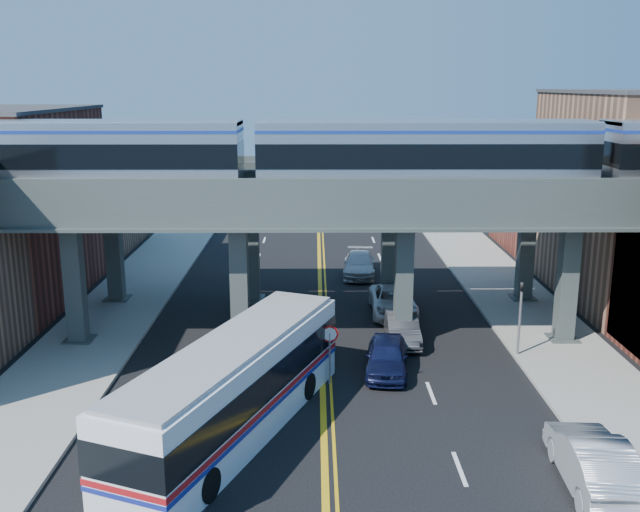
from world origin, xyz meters
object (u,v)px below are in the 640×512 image
object	(u,v)px
car_lane_a	(387,356)
car_lane_b	(402,328)
transit_train	(424,154)
stop_sign	(330,345)
traffic_signal	(520,310)
transit_bus	(234,389)
car_lane_d	(359,264)
car_parked_curb	(594,461)
car_lane_c	(393,301)

from	to	relation	value
car_lane_a	car_lane_b	world-z (taller)	car_lane_a
transit_train	stop_sign	xyz separation A→B (m)	(-4.50, -5.00, -7.55)
traffic_signal	car_lane_a	distance (m)	6.77
car_lane_b	traffic_signal	bearing A→B (deg)	-21.60
transit_train	transit_bus	xyz separation A→B (m)	(-8.06, -9.42, -7.56)
transit_bus	car_lane_a	bearing A→B (deg)	-25.29
car_lane_d	car_parked_curb	world-z (taller)	car_parked_curb
car_lane_b	car_lane_d	bearing A→B (deg)	96.42
stop_sign	transit_train	bearing A→B (deg)	47.98
car_parked_curb	stop_sign	bearing A→B (deg)	-41.43
transit_bus	traffic_signal	bearing A→B (deg)	-37.11
traffic_signal	car_lane_c	size ratio (longest dim) A/B	0.77
car_parked_curb	car_lane_c	bearing A→B (deg)	-72.58
stop_sign	car_lane_d	bearing A→B (deg)	82.47
car_lane_b	car_lane_d	xyz separation A→B (m)	(-1.33, 12.80, 0.02)
stop_sign	car_lane_a	world-z (taller)	stop_sign
stop_sign	car_parked_curb	bearing A→B (deg)	-44.60
stop_sign	car_lane_b	distance (m)	6.39
stop_sign	transit_bus	bearing A→B (deg)	-128.79
car_lane_d	car_lane_c	bearing A→B (deg)	-76.20
transit_bus	car_parked_curb	bearing A→B (deg)	-85.22
transit_bus	car_lane_d	size ratio (longest dim) A/B	2.61
transit_bus	car_lane_c	bearing A→B (deg)	-5.51
car_lane_b	car_lane_c	xyz separation A→B (m)	(0.03, 4.40, 0.01)
transit_bus	car_lane_d	xyz separation A→B (m)	(5.92, 22.33, -1.00)
car_parked_curb	traffic_signal	bearing A→B (deg)	-90.45
car_lane_c	car_parked_curb	xyz separation A→B (m)	(4.47, -17.59, 0.14)
traffic_signal	car_lane_c	distance (m)	8.46
traffic_signal	car_lane_a	xyz separation A→B (m)	(-6.34, -1.80, -1.54)
car_lane_d	transit_train	bearing A→B (deg)	-76.01
stop_sign	transit_bus	xyz separation A→B (m)	(-3.55, -4.42, -0.01)
car_lane_a	car_lane_c	distance (m)	8.39
car_lane_c	transit_bus	bearing A→B (deg)	-116.95
stop_sign	car_lane_d	world-z (taller)	stop_sign
transit_bus	car_lane_a	distance (m)	8.36
transit_bus	stop_sign	bearing A→B (deg)	-16.69
stop_sign	car_lane_d	size ratio (longest dim) A/B	0.51
transit_train	transit_bus	world-z (taller)	transit_train
car_lane_d	transit_bus	bearing A→B (deg)	-100.25
traffic_signal	car_lane_d	bearing A→B (deg)	113.65
transit_train	stop_sign	world-z (taller)	transit_train
car_lane_d	traffic_signal	bearing A→B (deg)	-61.75
stop_sign	car_lane_c	distance (m)	10.26
car_lane_b	car_lane_c	bearing A→B (deg)	90.10
stop_sign	transit_bus	size ratio (longest dim) A/B	0.20
car_lane_a	car_parked_curb	distance (m)	10.87
traffic_signal	car_lane_a	size ratio (longest dim) A/B	0.91
traffic_signal	car_parked_curb	xyz separation A→B (m)	(-0.70, -11.09, -1.42)
transit_bus	transit_train	bearing A→B (deg)	-18.44
stop_sign	car_lane_a	xyz separation A→B (m)	(2.56, 1.20, -0.99)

